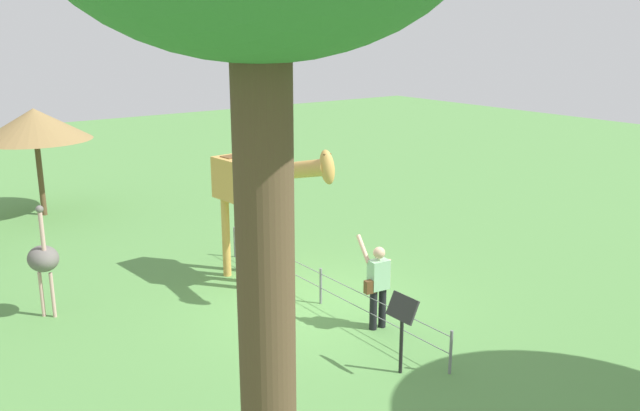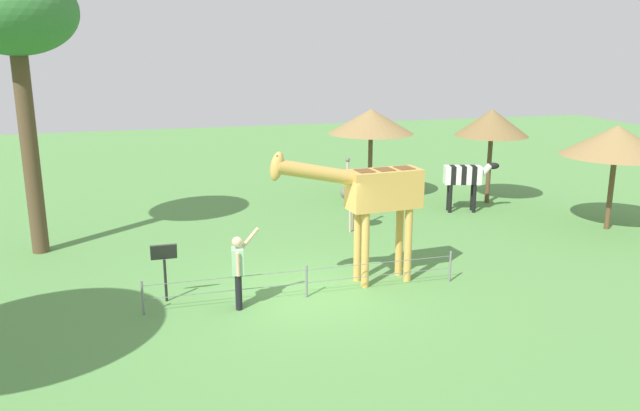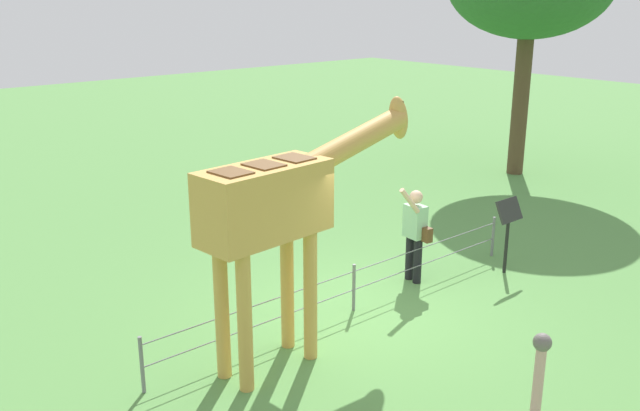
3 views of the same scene
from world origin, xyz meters
TOP-DOWN VIEW (x-y plane):
  - ground_plane at (0.00, 0.00)m, footprint 60.00×60.00m
  - giraffe at (-1.69, -0.30)m, footprint 3.64×0.84m
  - visitor at (1.53, 0.33)m, footprint 0.64×0.59m
  - zebra at (-6.93, -5.60)m, footprint 1.82×0.78m
  - ostrich at (-2.59, -4.42)m, footprint 0.70×0.56m
  - shade_hut_near at (-10.14, -2.54)m, footprint 3.14×3.14m
  - shade_hut_far at (-4.55, -8.20)m, footprint 3.03×3.03m
  - shade_hut_aside at (-8.34, -6.48)m, footprint 2.52×2.52m
  - tree_east at (6.12, -4.85)m, footprint 3.08×3.08m
  - info_sign at (3.01, -0.45)m, footprint 0.56×0.21m
  - wire_fence at (0.00, 0.17)m, footprint 7.05×0.05m

SIDE VIEW (x-z plane):
  - ground_plane at x=0.00m, z-range 0.00..0.00m
  - wire_fence at x=0.00m, z-range 0.03..0.78m
  - visitor at x=1.53m, z-range 0.04..1.77m
  - info_sign at x=3.01m, z-range 0.29..1.61m
  - zebra at x=-6.93m, z-range 0.33..1.99m
  - ostrich at x=-2.59m, z-range 0.05..2.30m
  - giraffe at x=-1.69m, z-range 0.49..3.76m
  - shade_hut_near at x=-10.14m, z-range 1.11..4.26m
  - shade_hut_far at x=-4.55m, z-range 1.17..4.41m
  - shade_hut_aside at x=-8.34m, z-range 1.17..4.46m
  - tree_east at x=6.12m, z-range 2.42..9.73m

